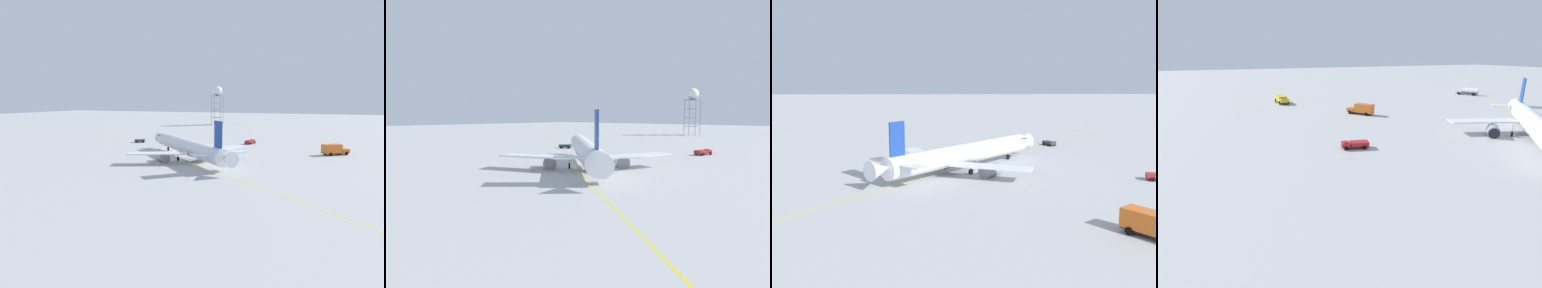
# 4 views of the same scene
# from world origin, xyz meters

# --- Properties ---
(ground_plane) EXTENTS (600.00, 600.00, 0.00)m
(ground_plane) POSITION_xyz_m (0.00, 0.00, 0.00)
(ground_plane) COLOR #B2B2B2
(airliner_main) EXTENTS (34.89, 33.75, 11.34)m
(airliner_main) POSITION_xyz_m (-1.06, -1.43, 3.06)
(airliner_main) COLOR white
(airliner_main) RESTS_ON ground_plane
(ops_pickup_truck) EXTENTS (3.17, 5.38, 1.41)m
(ops_pickup_truck) POSITION_xyz_m (-10.42, -36.85, 0.81)
(ops_pickup_truck) COLOR #232326
(ops_pickup_truck) RESTS_ON ground_plane
(catering_truck_truck) EXTENTS (7.79, 6.69, 3.10)m
(catering_truck_truck) POSITION_xyz_m (-37.38, -22.58, 1.66)
(catering_truck_truck) COLOR #232326
(catering_truck_truck) RESTS_ON ground_plane
(fuel_tanker_truck) EXTENTS (8.87, 6.39, 2.87)m
(fuel_tanker_truck) POSITION_xyz_m (-55.87, 35.89, 1.57)
(fuel_tanker_truck) COLOR #232326
(fuel_tanker_truck) RESTS_ON ground_plane
(fire_tender_truck) EXTENTS (9.39, 3.77, 2.50)m
(fire_tender_truck) POSITION_xyz_m (-65.93, -40.48, 1.53)
(fire_tender_truck) COLOR #232326
(fire_tender_truck) RESTS_ON ground_plane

